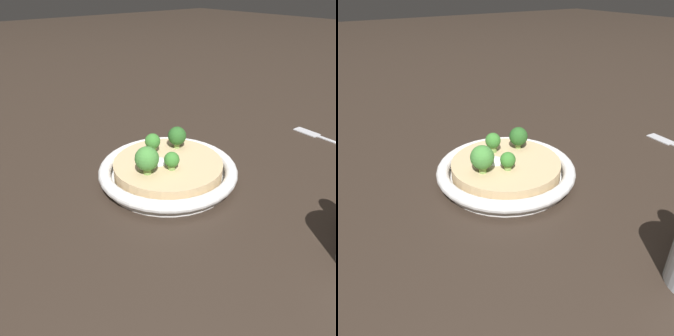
% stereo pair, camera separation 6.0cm
% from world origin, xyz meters
% --- Properties ---
extents(ground_plane, '(6.00, 6.00, 0.00)m').
position_xyz_m(ground_plane, '(0.00, 0.00, 0.00)').
color(ground_plane, '#2D231C').
extents(risotto_bowl, '(0.26, 0.26, 0.04)m').
position_xyz_m(risotto_bowl, '(0.00, 0.00, 0.02)').
color(risotto_bowl, white).
rests_on(risotto_bowl, ground_plane).
extents(cheese_sprinkle, '(0.04, 0.04, 0.01)m').
position_xyz_m(cheese_sprinkle, '(-0.01, -0.02, 0.04)').
color(cheese_sprinkle, white).
rests_on(cheese_sprinkle, risotto_bowl).
extents(broccoli_back_left, '(0.04, 0.04, 0.04)m').
position_xyz_m(broccoli_back_left, '(-0.03, 0.05, 0.06)').
color(broccoli_back_left, '#84A856').
rests_on(broccoli_back_left, risotto_bowl).
extents(broccoli_left, '(0.03, 0.03, 0.04)m').
position_xyz_m(broccoli_left, '(-0.05, 0.00, 0.06)').
color(broccoli_left, '#759E4C').
rests_on(broccoli_left, risotto_bowl).
extents(broccoli_right, '(0.03, 0.03, 0.03)m').
position_xyz_m(broccoli_right, '(0.03, -0.01, 0.05)').
color(broccoli_right, '#759E4C').
rests_on(broccoli_right, risotto_bowl).
extents(broccoli_front_right, '(0.04, 0.04, 0.05)m').
position_xyz_m(broccoli_front_right, '(0.01, -0.05, 0.07)').
color(broccoli_front_right, '#759E4C').
rests_on(broccoli_front_right, risotto_bowl).
extents(fork_utensil, '(0.20, 0.03, 0.00)m').
position_xyz_m(fork_utensil, '(0.10, 0.40, 0.00)').
color(fork_utensil, '#B7B7BC').
rests_on(fork_utensil, ground_plane).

